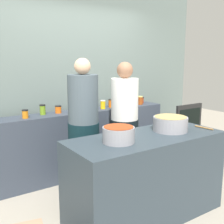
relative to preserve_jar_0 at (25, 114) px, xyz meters
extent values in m
plane|color=#9E9586|center=(0.85, -1.05, -1.00)|extent=(12.00, 12.00, 0.00)
cube|color=slate|center=(0.85, 0.40, 0.50)|extent=(4.80, 0.12, 3.00)
cube|color=#323A47|center=(0.85, 0.05, -0.53)|extent=(2.70, 0.36, 0.95)
cube|color=#2C3841|center=(0.85, -1.35, -0.55)|extent=(1.70, 0.70, 0.90)
cylinder|color=orange|center=(0.00, 0.00, -0.01)|extent=(0.08, 0.08, 0.10)
cylinder|color=black|center=(0.00, 0.00, 0.05)|extent=(0.08, 0.08, 0.01)
cylinder|color=olive|center=(0.27, 0.10, 0.00)|extent=(0.07, 0.07, 0.12)
cylinder|color=black|center=(0.27, 0.10, 0.07)|extent=(0.08, 0.08, 0.02)
cylinder|color=orange|center=(0.48, 0.09, -0.01)|extent=(0.08, 0.08, 0.09)
cylinder|color=black|center=(0.48, 0.09, 0.04)|extent=(0.09, 0.09, 0.01)
cylinder|color=#4B2155|center=(0.86, 0.11, 0.01)|extent=(0.08, 0.08, 0.13)
cylinder|color=silver|center=(0.86, 0.11, 0.09)|extent=(0.08, 0.08, 0.01)
cylinder|color=gold|center=(1.17, 0.03, 0.00)|extent=(0.07, 0.07, 0.12)
cylinder|color=silver|center=(1.17, 0.03, 0.07)|extent=(0.08, 0.08, 0.01)
cylinder|color=#DE5C12|center=(1.34, 0.06, 0.00)|extent=(0.08, 0.08, 0.12)
cylinder|color=black|center=(1.34, 0.06, 0.07)|extent=(0.08, 0.08, 0.01)
cylinder|color=#344C33|center=(1.57, 0.11, -0.01)|extent=(0.08, 0.08, 0.09)
cylinder|color=#D6C666|center=(1.57, 0.11, 0.04)|extent=(0.09, 0.09, 0.01)
cylinder|color=#31482E|center=(1.70, 0.07, 0.00)|extent=(0.08, 0.08, 0.12)
cylinder|color=#D6C666|center=(1.70, 0.07, 0.07)|extent=(0.09, 0.09, 0.02)
cylinder|color=#903E16|center=(1.88, 0.02, 0.01)|extent=(0.08, 0.08, 0.13)
cylinder|color=#D6C666|center=(1.88, 0.02, 0.08)|extent=(0.09, 0.09, 0.01)
cylinder|color=#A42C11|center=(1.99, 0.12, -0.01)|extent=(0.09, 0.09, 0.09)
cylinder|color=black|center=(1.99, 0.12, 0.04)|extent=(0.09, 0.09, 0.02)
cylinder|color=gray|center=(0.47, -1.37, -0.03)|extent=(0.31, 0.31, 0.15)
cylinder|color=#943919|center=(0.47, -1.37, 0.05)|extent=(0.28, 0.28, 0.00)
cylinder|color=gray|center=(1.20, -1.33, -0.03)|extent=(0.38, 0.38, 0.16)
cylinder|color=tan|center=(1.20, -1.33, 0.06)|extent=(0.35, 0.35, 0.00)
cylinder|color=#9E703D|center=(1.60, -1.47, -0.10)|extent=(0.04, 0.23, 0.02)
cylinder|color=black|center=(0.53, -0.56, -0.54)|extent=(0.38, 0.38, 0.93)
cylinder|color=#45525B|center=(0.53, -0.56, 0.22)|extent=(0.36, 0.36, 0.57)
sphere|color=#D8A884|center=(0.53, -0.56, 0.60)|extent=(0.19, 0.19, 0.19)
cylinder|color=black|center=(1.17, -0.52, -0.56)|extent=(0.38, 0.38, 0.89)
cylinder|color=white|center=(1.17, -0.52, 0.16)|extent=(0.36, 0.36, 0.55)
sphere|color=#8C6047|center=(1.17, -0.52, 0.54)|extent=(0.21, 0.21, 0.21)
cube|color=black|center=(2.46, -0.52, -0.52)|extent=(0.56, 0.04, 0.97)
cube|color=black|center=(2.46, -0.54, -0.47)|extent=(0.47, 0.01, 0.74)
camera|label=1|loc=(-1.02, -3.47, 0.69)|focal=44.90mm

